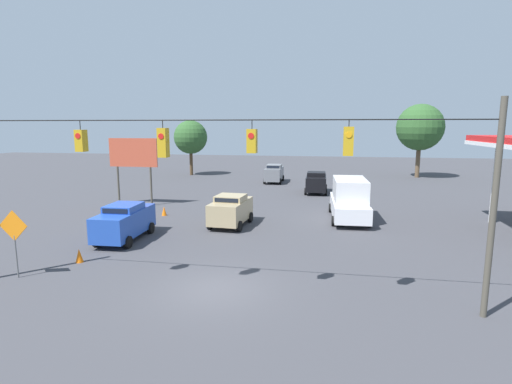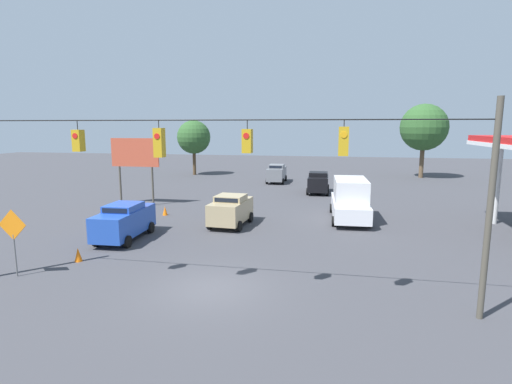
% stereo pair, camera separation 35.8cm
% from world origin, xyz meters
% --- Properties ---
extents(ground_plane, '(140.00, 140.00, 0.00)m').
position_xyz_m(ground_plane, '(0.00, 0.00, 0.00)').
color(ground_plane, '#3D3D42').
extents(overhead_signal_span, '(18.89, 0.38, 7.09)m').
position_xyz_m(overhead_signal_span, '(-0.04, 0.64, 4.50)').
color(overhead_signal_span, '#4C473D').
rests_on(overhead_signal_span, ground_plane).
extents(box_truck_white_oncoming_far, '(2.62, 6.41, 2.79)m').
position_xyz_m(box_truck_white_oncoming_far, '(-5.67, -12.76, 1.38)').
color(box_truck_white_oncoming_far, silver).
rests_on(box_truck_white_oncoming_far, ground_plane).
extents(sedan_black_oncoming_deep, '(2.07, 4.12, 1.97)m').
position_xyz_m(sedan_black_oncoming_deep, '(-3.19, -23.37, 1.02)').
color(sedan_black_oncoming_deep, black).
rests_on(sedan_black_oncoming_deep, ground_plane).
extents(sedan_blue_parked_shoulder, '(2.08, 4.56, 2.00)m').
position_xyz_m(sedan_blue_parked_shoulder, '(6.72, -5.68, 1.04)').
color(sedan_blue_parked_shoulder, '#234CB2').
rests_on(sedan_blue_parked_shoulder, ground_plane).
extents(sedan_tan_withflow_mid, '(2.32, 3.96, 1.95)m').
position_xyz_m(sedan_tan_withflow_mid, '(1.73, -9.79, 1.01)').
color(sedan_tan_withflow_mid, tan).
rests_on(sedan_tan_withflow_mid, ground_plane).
extents(sedan_grey_withflow_deep, '(1.97, 4.35, 2.00)m').
position_xyz_m(sedan_grey_withflow_deep, '(1.62, -29.72, 1.04)').
color(sedan_grey_withflow_deep, slate).
rests_on(sedan_grey_withflow_deep, ground_plane).
extents(traffic_cone_nearest, '(0.35, 0.35, 0.64)m').
position_xyz_m(traffic_cone_nearest, '(6.97, -1.86, 0.32)').
color(traffic_cone_nearest, orange).
rests_on(traffic_cone_nearest, ground_plane).
extents(traffic_cone_second, '(0.35, 0.35, 0.64)m').
position_xyz_m(traffic_cone_second, '(7.03, -5.25, 0.32)').
color(traffic_cone_second, orange).
rests_on(traffic_cone_second, ground_plane).
extents(traffic_cone_third, '(0.35, 0.35, 0.64)m').
position_xyz_m(traffic_cone_third, '(7.10, -8.15, 0.32)').
color(traffic_cone_third, orange).
rests_on(traffic_cone_third, ground_plane).
extents(traffic_cone_fourth, '(0.35, 0.35, 0.64)m').
position_xyz_m(traffic_cone_fourth, '(7.02, -11.76, 0.32)').
color(traffic_cone_fourth, orange).
rests_on(traffic_cone_fourth, ground_plane).
extents(roadside_billboard, '(3.97, 0.16, 5.27)m').
position_xyz_m(roadside_billboard, '(10.85, -15.08, 3.82)').
color(roadside_billboard, '#4C473D').
rests_on(roadside_billboard, ground_plane).
extents(work_zone_sign, '(1.27, 0.06, 2.84)m').
position_xyz_m(work_zone_sign, '(8.33, 0.30, 1.99)').
color(work_zone_sign, slate).
rests_on(work_zone_sign, ground_plane).
extents(tree_horizon_left, '(5.55, 5.55, 8.84)m').
position_xyz_m(tree_horizon_left, '(-15.04, -37.15, 6.04)').
color(tree_horizon_left, brown).
rests_on(tree_horizon_left, ground_plane).
extents(tree_horizon_right, '(4.22, 4.22, 6.94)m').
position_xyz_m(tree_horizon_right, '(12.99, -34.70, 4.80)').
color(tree_horizon_right, '#4C3823').
rests_on(tree_horizon_right, ground_plane).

